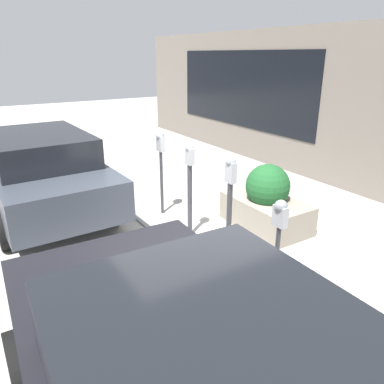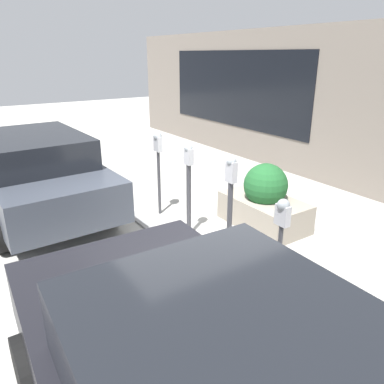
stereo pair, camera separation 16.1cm
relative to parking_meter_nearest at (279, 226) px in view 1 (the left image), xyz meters
The scene contains 9 objects.
ground_plane 1.82m from the parking_meter_nearest, 14.02° to the left, with size 40.00×40.00×0.00m, color #ADAAA3.
curb_strip 1.83m from the parking_meter_nearest, 16.85° to the left, with size 19.00×0.16×0.04m.
building_facade 4.43m from the parking_meter_nearest, 69.81° to the right, with size 19.00×0.17×3.45m.
parking_meter_nearest is the anchor object (origin of this frame).
parking_meter_second 0.98m from the parking_meter_nearest, ahead, with size 0.16×0.14×1.56m.
parking_meter_middle 1.97m from the parking_meter_nearest, ahead, with size 0.15×0.13×1.54m.
parking_meter_fourth 3.03m from the parking_meter_nearest, ahead, with size 0.18×0.15×1.55m.
planter_box 2.08m from the parking_meter_nearest, 39.45° to the right, with size 1.50×0.88×1.12m.
parked_car_middle 4.77m from the parking_meter_nearest, 22.20° to the left, with size 4.46×1.94×1.50m.
Camera 1 is at (-4.31, 2.58, 2.83)m, focal length 35.00 mm.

